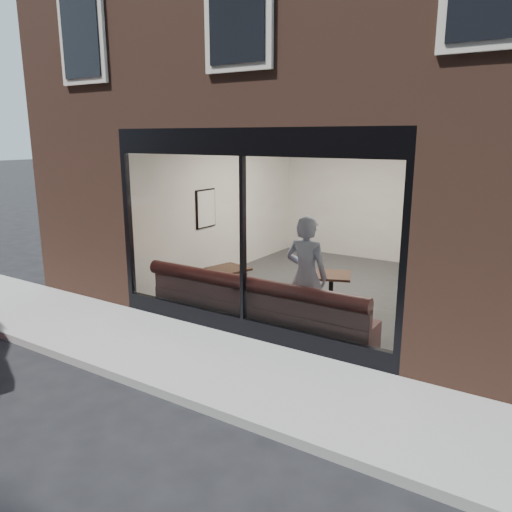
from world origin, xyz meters
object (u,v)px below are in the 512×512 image
Objects in this scene: banquette at (257,315)px; cafe_table_left at (228,269)px; person at (306,276)px; cafe_chair_left at (235,276)px; cafe_table_right at (331,275)px.

banquette is 6.37× the size of cafe_table_left.
person reaches higher than cafe_chair_left.
cafe_chair_left is at bearing 167.87° from cafe_table_right.
banquette is 8.71× the size of cafe_chair_left.
cafe_table_left is (-1.74, 0.33, -0.21)m from person.
cafe_table_left is 0.96× the size of cafe_table_right.
person is (0.77, 0.22, 0.73)m from banquette.
person is at bearing -10.73° from cafe_table_left.
cafe_chair_left is (-1.64, 1.69, 0.01)m from banquette.
cafe_table_left is 1.41m from cafe_chair_left.
banquette is at bearing -29.51° from cafe_table_left.
person reaches higher than cafe_table_right.
person is 2.93× the size of cafe_table_right.
person is at bearing 16.01° from banquette.
person is 2.91m from cafe_chair_left.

